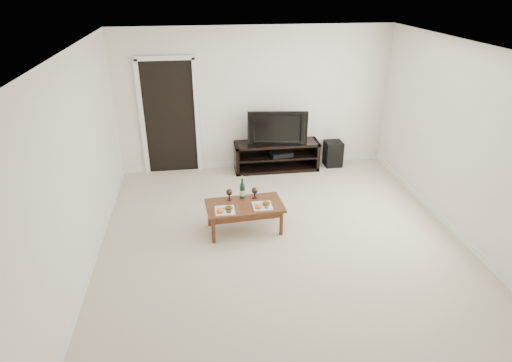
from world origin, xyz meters
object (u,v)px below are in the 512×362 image
at_px(television, 277,126).
at_px(coffee_table, 245,217).
at_px(subwoofer, 333,154).
at_px(media_console, 276,156).

bearing_deg(television, coffee_table, -105.21).
bearing_deg(subwoofer, coffee_table, -133.54).
xyz_separation_m(media_console, coffee_table, (-0.85, -2.05, -0.07)).
bearing_deg(coffee_table, media_console, 67.54).
relative_size(media_console, coffee_table, 1.45).
bearing_deg(television, media_console, 7.25).
height_order(media_console, television, television).
relative_size(television, subwoofer, 2.25).
distance_m(media_console, subwoofer, 1.12).
bearing_deg(subwoofer, media_console, -177.81).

